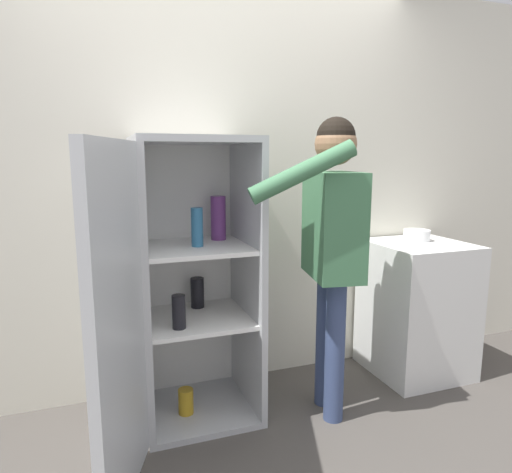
% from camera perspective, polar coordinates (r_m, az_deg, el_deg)
% --- Properties ---
extents(ground_plane, '(12.00, 12.00, 0.00)m').
position_cam_1_polar(ground_plane, '(2.41, 2.70, -27.15)').
color(ground_plane, '#4C4742').
extents(wall_back, '(7.00, 0.06, 2.55)m').
position_cam_1_polar(wall_back, '(2.86, -4.63, 6.29)').
color(wall_back, silver).
rests_on(wall_back, ground_plane).
extents(refrigerator, '(0.88, 1.19, 1.56)m').
position_cam_1_polar(refrigerator, '(2.45, -9.44, -6.23)').
color(refrigerator, '#B7BABC').
rests_on(refrigerator, ground_plane).
extents(person, '(0.70, 0.56, 1.66)m').
position_cam_1_polar(person, '(2.50, 9.43, 0.67)').
color(person, '#384770').
rests_on(person, ground_plane).
extents(counter, '(0.60, 0.59, 0.90)m').
position_cam_1_polar(counter, '(3.30, 19.44, -8.42)').
color(counter, white).
rests_on(counter, ground_plane).
extents(bowl, '(0.18, 0.18, 0.08)m').
position_cam_1_polar(bowl, '(3.26, 19.45, 0.15)').
color(bowl, white).
rests_on(bowl, counter).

